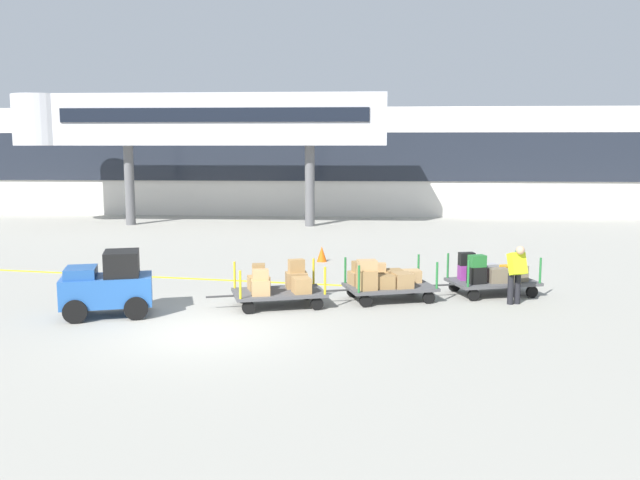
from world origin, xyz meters
name	(u,v)px	position (x,y,z in m)	size (l,w,h in m)	color
ground_plane	(206,331)	(0.00, 0.00, 0.00)	(120.00, 120.00, 0.00)	#9E9B91
apron_lead_line	(143,276)	(-3.45, 6.11, 0.00)	(18.07, 0.20, 0.01)	yellow
terminal_building	(305,162)	(0.00, 25.97, 3.19)	(47.79, 2.51, 6.36)	silver
jet_bridge	(184,121)	(-5.70, 19.99, 5.39)	(19.34, 3.00, 6.74)	#B7B7BC
baggage_tug	(108,285)	(-2.65, 1.22, 0.75)	(2.33, 1.73, 1.58)	#2659A5
baggage_cart_lead	(279,286)	(1.34, 2.47, 0.53)	(3.08, 2.01, 1.15)	#4C4C4F
baggage_cart_middle	(384,280)	(4.06, 3.29, 0.55)	(3.08, 2.01, 1.18)	#4C4C4F
baggage_cart_tail	(490,276)	(7.00, 4.14, 0.54)	(3.08, 2.01, 1.18)	#4C4C4F
baggage_handler	(516,272)	(7.44, 3.01, 0.87)	(0.51, 0.53, 1.56)	black
safety_cone_near	(322,254)	(2.03, 9.24, 0.28)	(0.36, 0.36, 0.55)	#EA590F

